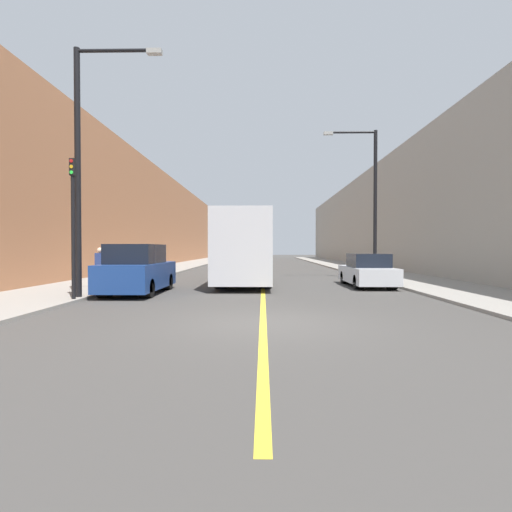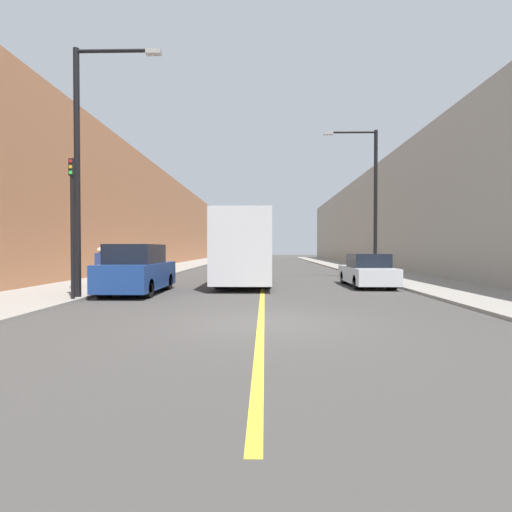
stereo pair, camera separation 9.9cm
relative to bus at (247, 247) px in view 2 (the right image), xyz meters
The scene contains 13 objects.
ground_plane 11.84m from the bus, 85.76° to the right, with size 200.00×200.00×0.00m, color #3F3D3A.
sidewalk_left 19.71m from the bus, 111.02° to the left, with size 3.97×72.00×0.10m, color gray.
sidewalk_right 20.39m from the bus, 64.42° to the left, with size 3.97×72.00×0.10m, color gray.
building_row_left 21.58m from the bus, 121.04° to the left, with size 4.00×72.00×9.42m, color #B2724C.
building_row_right 22.50m from the bus, 55.15° to the left, with size 4.00×72.00×9.20m, color gray.
road_center_line 18.43m from the bus, 87.30° to the left, with size 0.16×72.00×0.01m, color gold.
bus is the anchor object (origin of this frame).
parked_suv_left 7.01m from the bus, 124.58° to the right, with size 1.88×4.58×1.89m.
car_right_near 6.32m from the bus, 25.67° to the right, with size 1.77×4.47×1.50m.
street_lamp_left 9.66m from the bus, 123.81° to the right, with size 2.96×0.24×8.32m.
street_lamp_right 7.57m from the bus, 11.11° to the left, with size 2.96×0.24×8.16m.
traffic_light 9.76m from the bus, 122.69° to the right, with size 0.16×0.18×4.52m.
pedestrian 7.37m from the bus, 146.17° to the right, with size 0.37×0.23×1.67m.
Camera 2 is at (0.10, -9.24, 1.73)m, focal length 28.00 mm.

